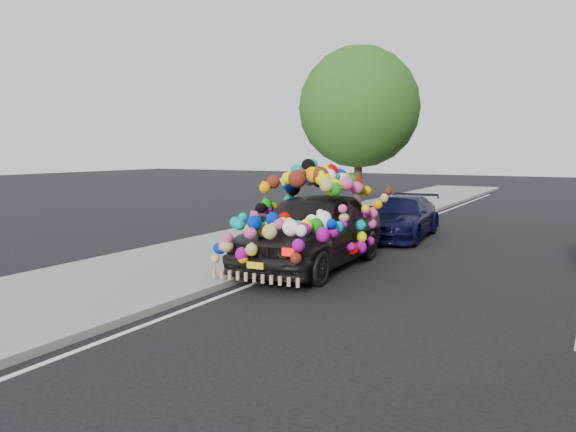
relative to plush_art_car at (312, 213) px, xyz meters
The scene contains 6 objects.
ground 2.93m from the plush_art_car, 48.30° to the right, with size 100.00×100.00×0.00m, color black.
sidewalk 3.41m from the plush_art_car, 141.59° to the right, with size 4.00×60.00×0.12m, color gray.
kerb 2.36m from the plush_art_car, 105.92° to the right, with size 0.15×60.00×0.13m, color gray.
tree_near_sidewalk 8.27m from the plush_art_car, 105.07° to the left, with size 4.20×4.20×6.13m.
plush_art_car is the anchor object (origin of this frame).
navy_sedan 4.98m from the plush_art_car, 85.40° to the left, with size 1.70×4.17×1.21m, color black.
Camera 1 is at (3.76, -8.86, 2.56)m, focal length 35.00 mm.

